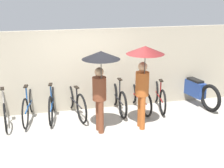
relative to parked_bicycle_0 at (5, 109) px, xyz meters
name	(u,v)px	position (x,y,z in m)	size (l,w,h in m)	color
ground_plane	(96,138)	(2.07, -1.39, -0.38)	(30.00, 30.00, 0.00)	#9E998E
back_wall	(83,70)	(2.07, 0.47, 0.74)	(13.28, 0.12, 2.23)	gray
parked_bicycle_0	(5,109)	(0.00, 0.00, 0.00)	(0.44, 1.80, 1.01)	black
parked_bicycle_1	(29,105)	(0.59, 0.05, 0.02)	(0.45, 1.80, 1.04)	black
parked_bicycle_2	(52,103)	(1.19, 0.05, 0.02)	(0.44, 1.76, 0.99)	black
parked_bicycle_3	(75,101)	(1.78, 0.07, 0.02)	(0.52, 1.83, 1.10)	black
parked_bicycle_4	(97,99)	(2.37, 0.09, 0.02)	(0.49, 1.75, 1.11)	black
parked_bicycle_5	(118,98)	(2.96, 0.07, 0.00)	(0.44, 1.71, 1.03)	black
parked_bicycle_6	(139,97)	(3.55, 0.06, -0.02)	(0.44, 1.72, 1.05)	black
parked_bicycle_7	(159,95)	(4.15, 0.04, -0.01)	(0.48, 1.68, 1.01)	black
pedestrian_leading	(100,72)	(2.24, -1.14, 1.11)	(0.85, 0.85, 1.97)	brown
pedestrian_center	(144,67)	(3.24, -1.17, 1.16)	(0.87, 0.87, 2.05)	#9E4C1E
motorcycle	(194,90)	(5.28, 0.12, 0.05)	(0.69, 2.08, 0.95)	black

